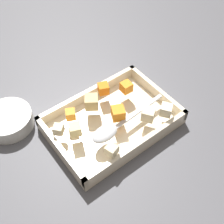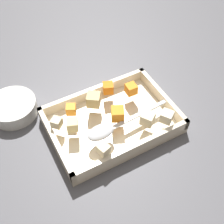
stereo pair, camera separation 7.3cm
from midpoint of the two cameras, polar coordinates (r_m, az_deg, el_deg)
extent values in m
plane|color=#4C4C51|center=(0.77, 3.75, -3.44)|extent=(4.00, 4.00, 0.00)
cube|color=beige|center=(0.77, 2.72, -2.47)|extent=(0.32, 0.23, 0.01)
cube|color=beige|center=(0.70, 7.21, -7.45)|extent=(0.32, 0.01, 0.03)
cube|color=beige|center=(0.81, -1.02, 3.82)|extent=(0.32, 0.01, 0.03)
cube|color=beige|center=(0.71, -8.18, -6.12)|extent=(0.01, 0.23, 0.03)
cube|color=beige|center=(0.82, 12.30, 2.75)|extent=(0.01, 0.23, 0.03)
cube|color=orange|center=(0.74, -5.24, 0.36)|extent=(0.03, 0.03, 0.02)
cube|color=orange|center=(0.78, 1.90, 4.60)|extent=(0.04, 0.04, 0.03)
cube|color=orange|center=(0.72, 3.73, -0.48)|extent=(0.04, 0.04, 0.03)
cube|color=orange|center=(0.78, 6.44, 4.37)|extent=(0.03, 0.03, 0.03)
cube|color=#E0CC89|center=(0.70, -4.84, -2.65)|extent=(0.04, 0.04, 0.03)
cube|color=beige|center=(0.66, 1.53, -7.54)|extent=(0.03, 0.03, 0.02)
cube|color=beige|center=(0.72, 9.89, -1.44)|extent=(0.04, 0.04, 0.03)
cube|color=beige|center=(0.71, -7.97, -2.22)|extent=(0.03, 0.03, 0.02)
cube|color=beige|center=(0.74, 13.51, -1.05)|extent=(0.04, 0.04, 0.03)
cube|color=tan|center=(0.75, -0.85, 2.28)|extent=(0.05, 0.05, 0.03)
ellipsoid|color=silver|center=(0.69, 0.76, -4.17)|extent=(0.07, 0.05, 0.02)
cube|color=silver|center=(0.74, 8.31, -0.57)|extent=(0.16, 0.02, 0.01)
cylinder|color=silver|center=(0.82, -16.46, 0.66)|extent=(0.13, 0.13, 0.04)
camera|label=1|loc=(0.04, -87.13, 3.49)|focal=46.59mm
camera|label=2|loc=(0.04, 92.87, -3.49)|focal=46.59mm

